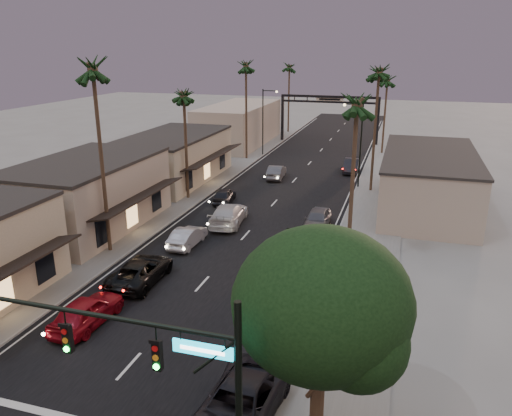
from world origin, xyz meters
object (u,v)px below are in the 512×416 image
Objects in this scene: traffic_signal at (179,373)px; curbside_black at (287,253)px; palm_ra at (358,98)px; oncoming_silver at (187,237)px; streetlight_left at (265,117)px; palm_far at (289,65)px; curbside_near at (239,405)px; oncoming_pickup at (141,271)px; palm_rc at (388,77)px; streetlight_right at (358,138)px; palm_lb at (92,64)px; palm_rb at (379,68)px; arch at (329,107)px; corner_tree at (323,310)px; oncoming_red at (87,311)px; palm_lc at (184,91)px; palm_ld at (246,63)px.

curbside_black is at bearing 93.59° from traffic_signal.
oncoming_silver is (-12.16, 0.68, -10.72)m from palm_ra.
streetlight_left is at bearing 113.46° from curbside_black.
palm_far is 72.26m from curbside_near.
traffic_signal is 1.51× the size of oncoming_pickup.
palm_rc reaches higher than curbside_black.
streetlight_right is 0.68× the size of palm_ra.
palm_rb is at bearing 51.98° from palm_lb.
arch is 49.39m from palm_lb.
palm_rc is at bearing -34.89° from arch.
palm_ra is 19.34m from curbside_near.
corner_tree is 1.57× the size of curbside_black.
curbside_black is (8.52, 10.98, -0.01)m from oncoming_red.
curbside_black is (-4.15, -0.37, -10.63)m from palm_ra.
traffic_signal is 21.19m from palm_ra.
palm_rc is at bearing -39.64° from palm_far.
palm_rc is (1.68, 19.00, 5.14)m from streetlight_right.
streetlight_left is at bearing -87.50° from oncoming_pickup.
palm_ra reaches higher than streetlight_left.
streetlight_left is at bearing 114.54° from palm_ra.
streetlight_right is 0.74× the size of palm_lc.
palm_rc is at bearing 84.95° from streetlight_right.
palm_ld is 2.53× the size of curbside_black.
oncoming_silver is (3.36, -33.32, -4.61)m from streetlight_left.
oncoming_red is (4.23, -65.35, -10.62)m from palm_far.
palm_lb is 2.70× the size of oncoming_pickup.
traffic_signal is 1.94× the size of oncoming_silver.
curbside_near is at bearing 157.48° from oncoming_red.
palm_ld is 38.93m from oncoming_pickup.
streetlight_right is (-2.56, 37.55, -0.65)m from corner_tree.
palm_rc reaches higher than oncoming_silver.
traffic_signal is 0.60× the size of palm_ld.
oncoming_silver is at bearing 177.70° from curbside_black.
traffic_signal is 0.95× the size of streetlight_left.
arch is (-5.69, 66.00, 0.45)m from traffic_signal.
palm_lb is (-14.29, 18.00, 8.30)m from traffic_signal.
palm_rc reaches higher than traffic_signal.
oncoming_red is (-9.75, 8.65, -4.25)m from traffic_signal.
streetlight_left is at bearing 107.97° from corner_tree.
traffic_signal is at bearing -91.72° from streetlight_right.
curbside_near reaches higher than curbside_black.
streetlight_right is at bearing -65.24° from palm_far.
palm_rc reaches higher than oncoming_red.
oncoming_red is at bearing -79.01° from palm_lc.
corner_tree is 6.11m from curbside_near.
oncoming_silver is (-9.25, 20.68, -4.36)m from traffic_signal.
palm_ra is at bearing 10.25° from curbside_black.
streetlight_right is 18.66m from palm_lc.
palm_ra is (17.20, 2.00, -1.94)m from palm_lb.
streetlight_left is 0.63× the size of palm_rb.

